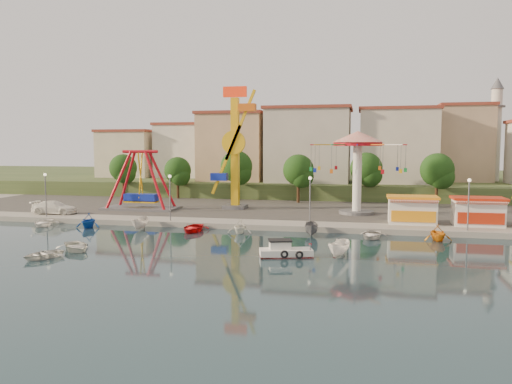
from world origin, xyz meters
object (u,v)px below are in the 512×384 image
(wave_swinger, at_px, (358,154))
(van, at_px, (55,207))
(cabin_motorboat, at_px, (285,252))
(pirate_ship_ride, at_px, (141,181))
(rowboat_a, at_px, (76,246))
(skiff, at_px, (339,249))
(kamikaze_tower, at_px, (236,150))

(wave_swinger, relative_size, van, 2.06)
(wave_swinger, xyz_separation_m, van, (-37.28, -8.03, -6.78))
(van, bearing_deg, cabin_motorboat, -119.72)
(pirate_ship_ride, bearing_deg, van, -142.68)
(rowboat_a, relative_size, skiff, 1.11)
(wave_swinger, xyz_separation_m, cabin_motorboat, (-5.49, -23.56, -7.79))
(kamikaze_tower, bearing_deg, rowboat_a, -105.83)
(wave_swinger, xyz_separation_m, rowboat_a, (-23.71, -25.04, -7.78))
(pirate_ship_ride, bearing_deg, cabin_motorboat, -43.77)
(pirate_ship_ride, xyz_separation_m, kamikaze_tower, (12.50, 3.16, 4.17))
(kamikaze_tower, height_order, skiff, kamikaze_tower)
(cabin_motorboat, relative_size, rowboat_a, 1.17)
(kamikaze_tower, bearing_deg, pirate_ship_ride, -165.79)
(cabin_motorboat, distance_m, van, 35.40)
(kamikaze_tower, xyz_separation_m, skiff, (15.03, -24.39, -7.88))
(cabin_motorboat, xyz_separation_m, rowboat_a, (-18.21, -1.48, 0.00))
(pirate_ship_ride, xyz_separation_m, skiff, (27.53, -21.23, -3.71))
(pirate_ship_ride, distance_m, van, 11.31)
(cabin_motorboat, relative_size, skiff, 1.30)
(skiff, bearing_deg, kamikaze_tower, 136.53)
(cabin_motorboat, xyz_separation_m, skiff, (4.41, 0.92, 0.28))
(kamikaze_tower, relative_size, cabin_motorboat, 3.57)
(wave_swinger, bearing_deg, rowboat_a, -133.43)
(pirate_ship_ride, distance_m, kamikaze_tower, 13.55)
(pirate_ship_ride, relative_size, skiff, 2.80)
(cabin_motorboat, height_order, skiff, cabin_motorboat)
(wave_swinger, bearing_deg, van, -167.85)
(wave_swinger, height_order, skiff, wave_swinger)
(rowboat_a, bearing_deg, cabin_motorboat, -41.65)
(wave_swinger, relative_size, rowboat_a, 2.93)
(kamikaze_tower, distance_m, wave_swinger, 16.21)
(cabin_motorboat, distance_m, rowboat_a, 18.27)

